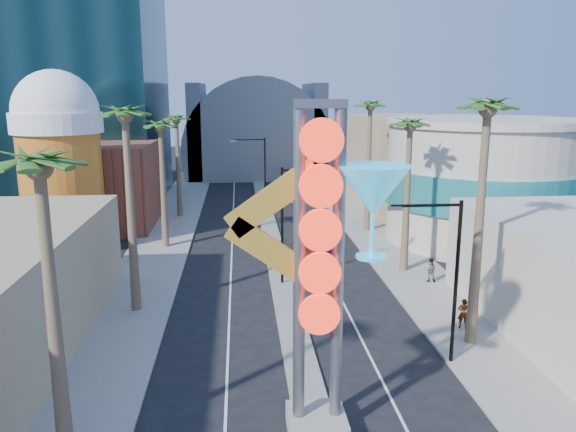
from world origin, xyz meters
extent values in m
cube|color=gray|center=(-9.50, 35.00, 0.07)|extent=(5.00, 100.00, 0.15)
cube|color=gray|center=(9.50, 35.00, 0.07)|extent=(5.00, 100.00, 0.15)
cube|color=gray|center=(0.00, 38.00, 0.07)|extent=(1.60, 84.00, 0.15)
cube|color=brown|center=(-16.00, 38.00, 4.00)|extent=(10.00, 10.00, 8.00)
cube|color=tan|center=(16.00, 48.00, 5.00)|extent=(10.00, 20.00, 10.00)
cylinder|color=#BF4A19|center=(-17.00, 30.00, 5.00)|extent=(6.40, 6.40, 10.00)
cylinder|color=white|center=(-17.00, 30.00, 10.40)|extent=(7.00, 7.00, 1.60)
sphere|color=white|center=(-17.00, 30.00, 11.20)|extent=(6.60, 6.60, 6.60)
cylinder|color=#BDB0A0|center=(18.00, 30.00, 5.00)|extent=(16.00, 16.00, 10.00)
cylinder|color=teal|center=(18.00, 30.00, 5.00)|extent=(16.60, 16.60, 3.00)
cylinder|color=#BDB0A0|center=(18.00, 30.00, 10.30)|extent=(16.60, 16.60, 0.60)
cylinder|color=slate|center=(0.00, 72.00, 4.00)|extent=(22.00, 16.00, 22.00)
cube|color=slate|center=(-9.00, 72.00, 7.00)|extent=(2.00, 16.00, 14.00)
cube|color=slate|center=(9.00, 72.00, 7.00)|extent=(2.00, 16.00, 14.00)
cube|color=gray|center=(0.00, 3.00, 0.40)|extent=(2.20, 2.20, 0.80)
cylinder|color=slate|center=(-0.70, 3.00, 6.50)|extent=(0.44, 0.44, 12.00)
cylinder|color=slate|center=(0.70, 3.00, 6.50)|extent=(0.44, 0.44, 12.00)
cube|color=slate|center=(0.00, 3.00, 12.40)|extent=(1.80, 0.50, 0.30)
cylinder|color=red|center=(0.00, 2.65, 11.20)|extent=(1.50, 0.25, 1.50)
cylinder|color=red|center=(0.00, 2.65, 9.65)|extent=(1.50, 0.25, 1.50)
cylinder|color=red|center=(0.00, 2.65, 8.10)|extent=(1.50, 0.25, 1.50)
cylinder|color=red|center=(0.00, 2.65, 6.55)|extent=(1.50, 0.25, 1.50)
cylinder|color=red|center=(0.00, 2.65, 5.00)|extent=(1.50, 0.25, 1.50)
cube|color=yellow|center=(-1.60, 3.00, 9.20)|extent=(3.47, 0.25, 2.80)
cube|color=yellow|center=(-1.60, 3.00, 7.20)|extent=(3.47, 0.25, 2.80)
cone|color=#2ABBF1|center=(1.90, 3.00, 9.40)|extent=(2.60, 2.60, 1.80)
cylinder|color=#2ABBF1|center=(1.90, 3.00, 7.80)|extent=(0.16, 0.16, 1.60)
cylinder|color=#2ABBF1|center=(1.90, 3.00, 7.00)|extent=(1.10, 1.10, 0.12)
cylinder|color=black|center=(0.00, 20.00, 4.00)|extent=(0.18, 0.18, 8.00)
cube|color=black|center=(1.80, 20.00, 7.80)|extent=(3.60, 0.12, 0.12)
cube|color=slate|center=(3.40, 20.00, 7.70)|extent=(0.60, 0.25, 0.18)
cylinder|color=black|center=(0.00, 44.00, 4.00)|extent=(0.18, 0.18, 8.00)
cube|color=black|center=(-1.80, 44.00, 7.80)|extent=(3.60, 0.12, 0.12)
cube|color=slate|center=(-3.40, 44.00, 7.70)|extent=(0.60, 0.25, 0.18)
cylinder|color=black|center=(7.20, 8.00, 4.00)|extent=(0.18, 0.18, 8.00)
cube|color=black|center=(5.58, 8.00, 7.80)|extent=(3.24, 0.12, 0.12)
cube|color=slate|center=(4.14, 8.00, 7.70)|extent=(0.60, 0.25, 0.18)
cylinder|color=brown|center=(-9.00, 2.00, 5.25)|extent=(0.40, 0.40, 10.50)
sphere|color=#21531B|center=(-9.00, 2.00, 10.50)|extent=(2.40, 2.40, 2.40)
cylinder|color=brown|center=(-9.00, 16.00, 5.75)|extent=(0.40, 0.40, 11.50)
sphere|color=#21531B|center=(-9.00, 16.00, 11.50)|extent=(2.40, 2.40, 2.40)
cylinder|color=brown|center=(-9.00, 30.00, 5.00)|extent=(0.40, 0.40, 10.00)
sphere|color=#21531B|center=(-9.00, 30.00, 10.00)|extent=(2.40, 2.40, 2.40)
cylinder|color=brown|center=(-9.00, 42.00, 5.00)|extent=(0.40, 0.40, 10.00)
sphere|color=#21531B|center=(-9.00, 42.00, 10.00)|extent=(2.40, 2.40, 2.40)
cylinder|color=brown|center=(9.00, 10.00, 6.00)|extent=(0.40, 0.40, 12.00)
sphere|color=#21531B|center=(9.00, 10.00, 12.00)|extent=(2.40, 2.40, 2.40)
cylinder|color=brown|center=(9.00, 22.00, 5.25)|extent=(0.40, 0.40, 10.50)
sphere|color=#21531B|center=(9.00, 22.00, 10.50)|extent=(2.40, 2.40, 2.40)
cylinder|color=brown|center=(9.00, 34.00, 5.75)|extent=(0.40, 0.40, 11.50)
sphere|color=#21531B|center=(9.00, 34.00, 11.50)|extent=(2.40, 2.40, 2.40)
imported|color=#B1290D|center=(2.72, 27.40, 0.74)|extent=(2.76, 5.46, 1.48)
imported|color=gray|center=(9.23, 11.63, 1.00)|extent=(0.72, 0.58, 1.70)
imported|color=gray|center=(10.04, 19.34, 0.96)|extent=(0.93, 0.82, 1.63)
camera|label=1|loc=(-2.77, -16.02, 12.80)|focal=35.00mm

